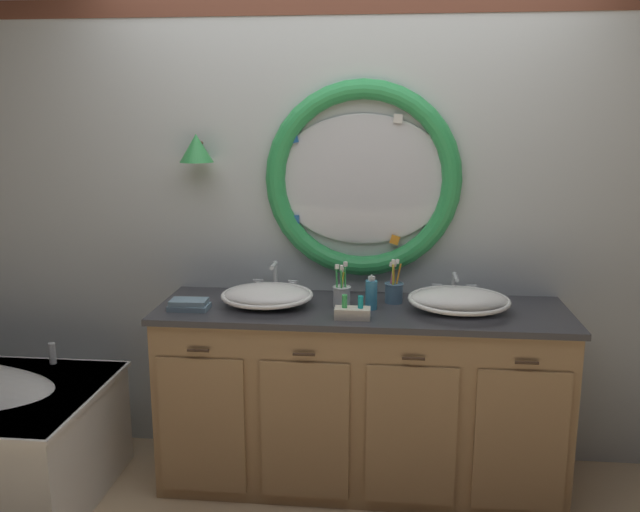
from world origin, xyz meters
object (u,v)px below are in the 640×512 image
Objects in this scene: soap_dispenser at (371,294)px; folded_hand_towel at (189,305)px; sink_basin_left at (267,295)px; toothbrush_holder_left at (342,295)px; toiletry_basket at (352,312)px; toothbrush_holder_right at (394,291)px; sink_basin_right at (459,300)px.

soap_dispenser reaches higher than folded_hand_towel.
folded_hand_towel is (-0.36, -0.09, -0.03)m from sink_basin_left.
toothbrush_holder_left is 1.18× the size of folded_hand_towel.
toiletry_basket reaches higher than folded_hand_towel.
toiletry_basket is (0.06, -0.19, -0.03)m from toothbrush_holder_left.
toothbrush_holder_right is 0.34m from toiletry_basket.
sink_basin_left is 0.45m from toiletry_basket.
folded_hand_towel is at bearing -170.19° from toothbrush_holder_left.
toiletry_basket is (-0.19, -0.28, -0.03)m from toothbrush_holder_right.
sink_basin_left is 2.64× the size of soap_dispenser.
toothbrush_holder_right is 1.32× the size of soap_dispenser.
soap_dispenser is (0.50, 0.01, 0.02)m from sink_basin_left.
sink_basin_right is at bearing 17.55° from toiletry_basket.
toothbrush_holder_left is 0.99× the size of toothbrush_holder_right.
toothbrush_holder_right is 0.99m from folded_hand_towel.
toothbrush_holder_left is at bearing 169.95° from soap_dispenser.
sink_basin_left is 0.50m from soap_dispenser.
toothbrush_holder_left is at bearing 108.51° from toiletry_basket.
toothbrush_holder_right reaches higher than toiletry_basket.
folded_hand_towel is (-0.72, -0.12, -0.04)m from toothbrush_holder_left.
soap_dispenser is (-0.41, 0.01, 0.02)m from sink_basin_right.
sink_basin_left is 2.76× the size of toiletry_basket.
soap_dispenser is (0.14, -0.03, 0.01)m from toothbrush_holder_left.
sink_basin_left is at bearing 159.79° from toiletry_basket.
toothbrush_holder_right is at bearing 11.76° from sink_basin_left.
sink_basin_right reaches higher than folded_hand_towel.
soap_dispenser is (-0.11, -0.12, 0.02)m from toothbrush_holder_right.
toothbrush_holder_left reaches higher than folded_hand_towel.
toiletry_basket is at bearing -123.71° from toothbrush_holder_right.
soap_dispenser is at bearing -10.05° from toothbrush_holder_left.
sink_basin_left is 0.37m from folded_hand_towel.
sink_basin_right is at bearing -0.87° from soap_dispenser.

